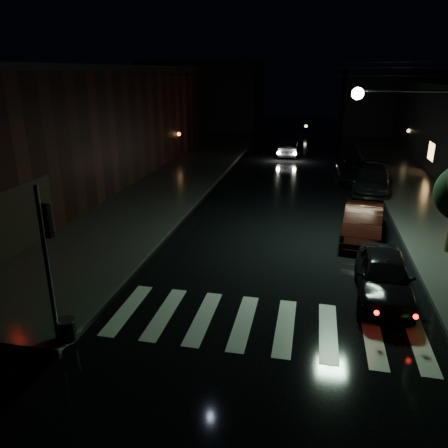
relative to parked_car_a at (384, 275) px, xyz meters
The scene contains 14 objects.
ground 7.22m from the parked_car_a, 155.33° to the right, with size 120.00×120.00×0.00m, color black.
sidewalk_left 15.95m from the parked_car_a, 136.35° to the left, with size 6.00×44.00×0.15m, color #282826.
sidewalk_right 11.55m from the parked_car_a, 72.50° to the left, with size 4.00×44.00×0.15m, color #282826.
building_left 22.81m from the parked_car_a, 144.95° to the left, with size 10.00×36.00×7.00m, color black.
building_far_left 45.26m from the parked_car_a, 111.49° to the left, with size 14.00×10.00×8.00m, color black.
building_far_right 42.75m from the parked_car_a, 79.92° to the left, with size 14.00×10.00×7.00m, color black.
crosswalk 4.39m from the parked_car_a, 144.71° to the right, with size 9.00×3.00×0.01m, color beige.
signal_pole_corner 9.79m from the parked_car_a, 152.80° to the right, with size 0.68×0.61×4.20m.
utility_pole 6.03m from the parked_car_a, 60.12° to the left, with size 4.92×0.44×8.00m.
parked_car_a is the anchor object (origin of this frame).
parked_car_b 5.12m from the parked_car_a, 92.46° to the left, with size 1.55×4.45×1.47m, color black.
parked_car_c 13.43m from the parked_car_a, 85.44° to the left, with size 2.08×5.11×1.48m, color black.
parked_car_d 15.94m from the parked_car_a, 89.28° to the left, with size 2.17×4.70×1.31m, color black.
oncoming_car 24.49m from the parked_car_a, 100.93° to the left, with size 1.49×4.28×1.41m, color black.
Camera 1 is at (4.07, -10.37, 6.91)m, focal length 35.00 mm.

